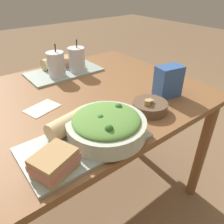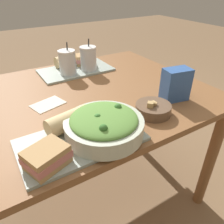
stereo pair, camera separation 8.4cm
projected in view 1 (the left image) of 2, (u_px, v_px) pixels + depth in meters
ground_plane at (85, 194)px, 1.49m from camera, size 12.00×12.00×0.00m
dining_table at (76, 112)px, 1.14m from camera, size 1.29×0.98×0.76m
tray_near at (85, 142)px, 0.77m from camera, size 0.44×0.25×0.01m
tray_far at (64, 72)px, 1.35m from camera, size 0.44×0.25×0.01m
salad_bowl at (106, 125)px, 0.78m from camera, size 0.29×0.29×0.10m
soup_bowl at (150, 106)px, 0.95m from camera, size 0.15×0.15×0.07m
sandwich_near at (54, 162)px, 0.64m from camera, size 0.15×0.13×0.06m
baguette_near at (70, 123)px, 0.80m from camera, size 0.18×0.10×0.07m
sandwich_far at (72, 61)px, 1.41m from camera, size 0.14×0.13×0.06m
baguette_far at (53, 63)px, 1.36m from camera, size 0.14×0.08×0.07m
drink_cup_dark at (56, 65)px, 1.24m from camera, size 0.10×0.10×0.19m
drink_cup_red at (77, 60)px, 1.31m from camera, size 0.10×0.10×0.19m
chip_bag at (168, 82)px, 1.05m from camera, size 0.14×0.10×0.15m
napkin_folded at (42, 108)px, 0.98m from camera, size 0.16×0.13×0.00m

